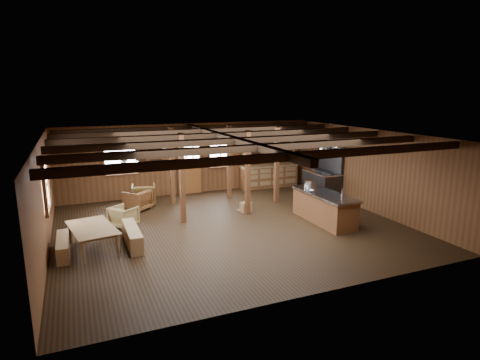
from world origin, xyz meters
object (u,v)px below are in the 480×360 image
object	(u,v)px
armchair_a	(138,200)
armchair_c	(124,217)
kitchen_island	(324,207)
armchair_b	(144,195)
dining_table	(94,238)
commercial_range	(323,180)

from	to	relation	value
armchair_a	armchair_c	bearing A→B (deg)	27.52
armchair_a	kitchen_island	bearing A→B (deg)	105.06
armchair_b	armchair_a	bearing A→B (deg)	69.06
dining_table	armchair_b	xyz separation A→B (m)	(1.89, 3.76, 0.07)
kitchen_island	armchair_c	xyz separation A→B (m)	(-5.86, 1.96, -0.16)
kitchen_island	armchair_c	bearing A→B (deg)	160.77
kitchen_island	armchair_a	bearing A→B (deg)	144.52
dining_table	armchair_b	size ratio (longest dim) A/B	2.15
commercial_range	armchair_b	distance (m)	6.82
armchair_c	armchair_b	bearing A→B (deg)	-62.42
dining_table	armchair_b	world-z (taller)	armchair_b
commercial_range	dining_table	world-z (taller)	commercial_range
armchair_c	kitchen_island	bearing A→B (deg)	-146.72
kitchen_island	commercial_range	xyz separation A→B (m)	(1.76, 2.65, 0.18)
armchair_b	armchair_c	xyz separation A→B (m)	(-0.96, -2.14, -0.07)
commercial_range	armchair_a	distance (m)	7.02
commercial_range	dining_table	size ratio (longest dim) A/B	1.15
armchair_a	armchair_c	world-z (taller)	armchair_a
kitchen_island	armchair_a	xyz separation A→B (m)	(-5.19, 3.59, -0.13)
commercial_range	armchair_b	bearing A→B (deg)	167.72
armchair_c	commercial_range	bearing A→B (deg)	-123.05
kitchen_island	dining_table	distance (m)	6.79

